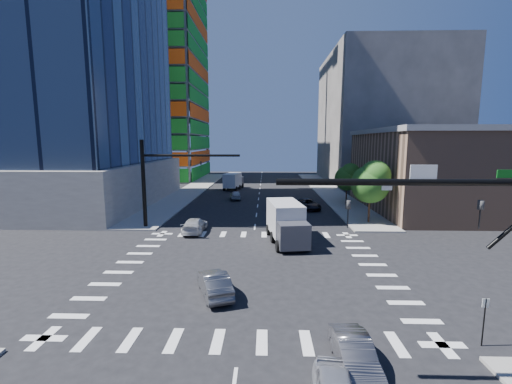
{
  "coord_description": "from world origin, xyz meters",
  "views": [
    {
      "loc": [
        1.15,
        -23.23,
        8.92
      ],
      "look_at": [
        0.24,
        8.0,
        4.33
      ],
      "focal_mm": 24.0,
      "sensor_mm": 36.0,
      "label": 1
    }
  ],
  "objects": [
    {
      "name": "construction_building",
      "position": [
        -27.41,
        61.93,
        24.61
      ],
      "size": [
        25.16,
        34.5,
        70.6
      ],
      "color": "slate",
      "rests_on": "ground"
    },
    {
      "name": "tree_south",
      "position": [
        12.63,
        13.9,
        4.69
      ],
      "size": [
        4.16,
        4.16,
        6.82
      ],
      "color": "#382316",
      "rests_on": "sidewalk_ne"
    },
    {
      "name": "car_sb_near",
      "position": [
        -5.93,
        9.75,
        0.7
      ],
      "size": [
        1.97,
        4.83,
        1.4
      ],
      "primitive_type": "imported",
      "rotation": [
        0.0,
        0.0,
        3.14
      ],
      "color": "silver",
      "rests_on": "ground"
    },
    {
      "name": "bg_building_ne",
      "position": [
        27.0,
        55.0,
        14.0
      ],
      "size": [
        24.0,
        30.0,
        28.0
      ],
      "primitive_type": "cube",
      "color": "#595450",
      "rests_on": "ground"
    },
    {
      "name": "commercial_building",
      "position": [
        25.0,
        22.0,
        5.31
      ],
      "size": [
        20.5,
        22.5,
        10.6
      ],
      "color": "#8B6851",
      "rests_on": "ground"
    },
    {
      "name": "no_parking_sign",
      "position": [
        10.7,
        -9.0,
        1.38
      ],
      "size": [
        0.3,
        0.06,
        2.2
      ],
      "color": "black",
      "rests_on": "ground"
    },
    {
      "name": "car_nb_right",
      "position": [
        4.67,
        -10.76,
        0.63
      ],
      "size": [
        1.46,
        3.89,
        1.27
      ],
      "primitive_type": "imported",
      "rotation": [
        0.0,
        0.0,
        0.03
      ],
      "color": "#4D4D52",
      "rests_on": "ground"
    },
    {
      "name": "box_truck_far",
      "position": [
        -4.94,
        41.13,
        1.37
      ],
      "size": [
        3.56,
        6.28,
        3.11
      ],
      "rotation": [
        0.0,
        0.0,
        2.96
      ],
      "color": "black",
      "rests_on": "ground"
    },
    {
      "name": "box_truck_near",
      "position": [
        3.05,
        6.4,
        1.54
      ],
      "size": [
        3.74,
        6.97,
        3.48
      ],
      "rotation": [
        0.0,
        0.0,
        0.14
      ],
      "color": "black",
      "rests_on": "ground"
    },
    {
      "name": "car_sb_cross",
      "position": [
        -1.87,
        -4.21,
        0.69
      ],
      "size": [
        2.84,
        4.45,
        1.38
      ],
      "primitive_type": "imported",
      "rotation": [
        0.0,
        0.0,
        3.5
      ],
      "color": "#505156",
      "rests_on": "ground"
    },
    {
      "name": "signal_mast_nw",
      "position": [
        -10.0,
        11.5,
        5.49
      ],
      "size": [
        10.2,
        0.4,
        9.0
      ],
      "color": "black",
      "rests_on": "sidewalk_nw"
    },
    {
      "name": "ground",
      "position": [
        0.0,
        0.0,
        0.0
      ],
      "size": [
        160.0,
        160.0,
        0.0
      ],
      "primitive_type": "plane",
      "color": "black",
      "rests_on": "ground"
    },
    {
      "name": "sidewalk_ne",
      "position": [
        12.5,
        40.0,
        0.07
      ],
      "size": [
        5.0,
        60.0,
        0.15
      ],
      "primitive_type": "cube",
      "color": "gray",
      "rests_on": "ground"
    },
    {
      "name": "tree_north",
      "position": [
        12.93,
        25.9,
        3.99
      ],
      "size": [
        3.54,
        3.52,
        5.78
      ],
      "color": "#382316",
      "rests_on": "sidewalk_ne"
    },
    {
      "name": "car_nb_far",
      "position": [
        6.79,
        21.86,
        0.68
      ],
      "size": [
        3.46,
        5.3,
        1.36
      ],
      "primitive_type": "imported",
      "rotation": [
        0.0,
        0.0,
        0.27
      ],
      "color": "black",
      "rests_on": "ground"
    },
    {
      "name": "road_markings",
      "position": [
        0.0,
        0.0,
        0.01
      ],
      "size": [
        20.0,
        20.0,
        0.01
      ],
      "primitive_type": "cube",
      "color": "silver",
      "rests_on": "ground"
    },
    {
      "name": "car_sb_mid",
      "position": [
        -3.58,
        29.36,
        0.7
      ],
      "size": [
        2.09,
        4.25,
        1.39
      ],
      "primitive_type": "imported",
      "rotation": [
        0.0,
        0.0,
        3.25
      ],
      "color": "#9CA0A3",
      "rests_on": "ground"
    },
    {
      "name": "sidewalk_nw",
      "position": [
        -12.5,
        40.0,
        0.07
      ],
      "size": [
        5.0,
        60.0,
        0.15
      ],
      "primitive_type": "cube",
      "color": "gray",
      "rests_on": "ground"
    }
  ]
}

